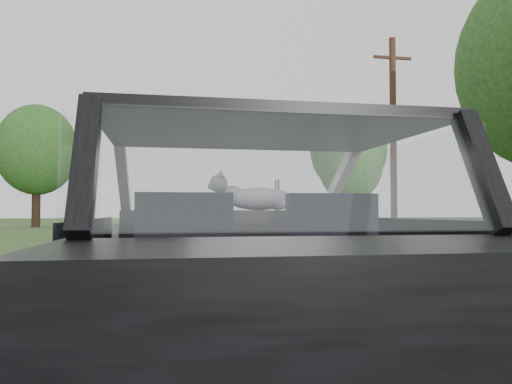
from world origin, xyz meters
name	(u,v)px	position (x,y,z in m)	size (l,w,h in m)	color
ground	(248,376)	(0.00, 0.00, 0.00)	(140.00, 140.00, 0.00)	black
subject_car	(248,255)	(0.00, 0.00, 0.72)	(1.80, 4.00, 1.45)	black
dashboard	(233,231)	(0.00, 0.62, 0.85)	(1.58, 0.45, 0.30)	black
driver_seat	(183,232)	(-0.40, -0.29, 0.88)	(0.50, 0.72, 0.42)	black
passenger_seat	(326,231)	(0.40, -0.29, 0.88)	(0.50, 0.72, 0.42)	black
steering_wheel	(180,222)	(-0.40, 0.33, 0.92)	(0.36, 0.36, 0.04)	black
cat	(258,197)	(0.19, 0.66, 1.10)	(0.66, 0.20, 0.29)	gray
guardrail	(341,226)	(4.30, 10.00, 0.58)	(0.05, 90.00, 0.32)	gray
other_car	(190,215)	(0.73, 20.17, 0.81)	(1.94, 4.90, 1.61)	#A8ACB2
highway_sign	(277,206)	(4.88, 20.41, 1.25)	(0.10, 1.00, 2.50)	#1D6B37
utility_pole	(393,137)	(7.96, 14.32, 3.76)	(0.24, 0.24, 7.53)	#4B3329
tree_2	(350,179)	(10.16, 24.34, 2.84)	(3.75, 3.75, 5.68)	#164417
tree_3	(348,166)	(13.25, 32.61, 4.38)	(5.78, 5.78, 8.76)	#164417
tree_6	(37,168)	(-8.11, 29.27, 3.65)	(4.81, 4.81, 7.29)	#164417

